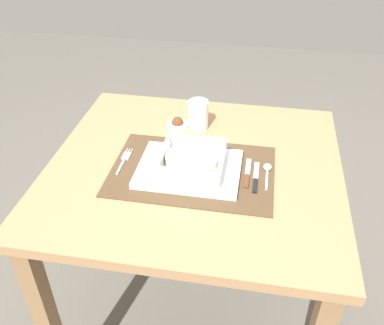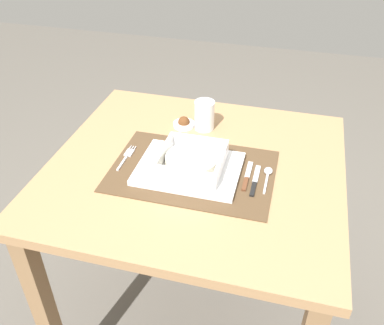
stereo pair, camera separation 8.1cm
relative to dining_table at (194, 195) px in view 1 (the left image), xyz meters
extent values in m
plane|color=#59544C|center=(0.00, 0.00, -0.64)|extent=(6.00, 6.00, 0.00)
cube|color=#A37A51|center=(0.00, 0.00, 0.10)|extent=(0.85, 0.78, 0.03)
cube|color=olive|center=(-0.37, 0.34, -0.28)|extent=(0.05, 0.05, 0.72)
cube|color=olive|center=(0.37, 0.34, -0.28)|extent=(0.05, 0.05, 0.72)
cube|color=#4C3823|center=(0.00, -0.03, 0.12)|extent=(0.46, 0.32, 0.00)
cube|color=white|center=(-0.01, -0.04, 0.13)|extent=(0.29, 0.22, 0.02)
cube|color=white|center=(0.00, -0.04, 0.14)|extent=(0.17, 0.17, 0.01)
cube|color=white|center=(-0.08, -0.04, 0.17)|extent=(0.01, 0.17, 0.04)
cube|color=white|center=(0.08, -0.04, 0.17)|extent=(0.01, 0.17, 0.04)
cube|color=white|center=(0.00, -0.12, 0.17)|extent=(0.15, 0.01, 0.04)
cube|color=white|center=(0.00, 0.04, 0.17)|extent=(0.15, 0.01, 0.04)
cylinder|color=beige|center=(0.00, -0.04, 0.16)|extent=(0.15, 0.15, 0.03)
cube|color=silver|center=(-0.21, -0.05, 0.12)|extent=(0.01, 0.07, 0.00)
cube|color=silver|center=(-0.21, 0.00, 0.12)|extent=(0.02, 0.04, 0.00)
cylinder|color=silver|center=(-0.21, 0.03, 0.12)|extent=(0.00, 0.02, 0.00)
cylinder|color=silver|center=(-0.21, 0.03, 0.12)|extent=(0.00, 0.02, 0.00)
cylinder|color=silver|center=(-0.20, 0.03, 0.12)|extent=(0.00, 0.02, 0.00)
cube|color=silver|center=(0.21, -0.04, 0.12)|extent=(0.01, 0.08, 0.00)
ellipsoid|color=silver|center=(0.21, 0.01, 0.12)|extent=(0.02, 0.03, 0.01)
cube|color=black|center=(0.18, -0.08, 0.12)|extent=(0.01, 0.06, 0.01)
cube|color=silver|center=(0.18, -0.01, 0.12)|extent=(0.01, 0.08, 0.00)
cube|color=#59331E|center=(0.16, -0.06, 0.12)|extent=(0.01, 0.06, 0.01)
cube|color=silver|center=(0.16, 0.01, 0.12)|extent=(0.01, 0.08, 0.00)
cylinder|color=white|center=(-0.02, 0.20, 0.16)|extent=(0.07, 0.07, 0.10)
cylinder|color=gold|center=(-0.02, 0.20, 0.14)|extent=(0.05, 0.05, 0.05)
cylinder|color=white|center=(-0.09, 0.20, 0.12)|extent=(0.07, 0.07, 0.01)
sphere|color=#593319|center=(-0.09, 0.20, 0.13)|extent=(0.04, 0.04, 0.04)
camera|label=1|loc=(0.17, -0.98, 0.84)|focal=39.53mm
camera|label=2|loc=(0.24, -0.96, 0.84)|focal=39.53mm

